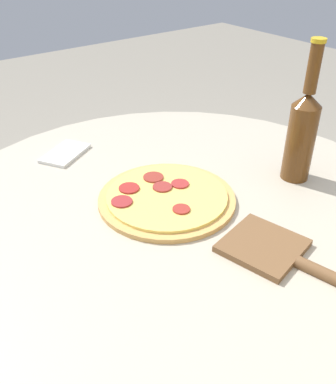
{
  "coord_description": "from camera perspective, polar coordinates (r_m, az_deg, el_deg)",
  "views": [
    {
      "loc": [
        0.44,
        0.54,
        1.22
      ],
      "look_at": [
        -0.0,
        -0.04,
        0.75
      ],
      "focal_mm": 40.0,
      "sensor_mm": 36.0,
      "label": 1
    }
  ],
  "objects": [
    {
      "name": "pizza",
      "position": [
        0.88,
        -0.06,
        -0.66
      ],
      "size": [
        0.28,
        0.28,
        0.02
      ],
      "color": "tan",
      "rests_on": "table"
    },
    {
      "name": "napkin",
      "position": [
        1.08,
        -13.54,
        5.05
      ],
      "size": [
        0.14,
        0.13,
        0.01
      ],
      "color": "white",
      "rests_on": "table"
    },
    {
      "name": "table",
      "position": [
        0.96,
        1.32,
        -10.57
      ],
      "size": [
        1.03,
        1.03,
        0.73
      ],
      "color": "#B2A893",
      "rests_on": "ground_plane"
    },
    {
      "name": "beer_bottle",
      "position": [
        0.95,
        17.44,
        7.71
      ],
      "size": [
        0.06,
        0.06,
        0.3
      ],
      "color": "#563314",
      "rests_on": "table"
    },
    {
      "name": "pizza_paddle",
      "position": [
        0.76,
        14.17,
        -7.73
      ],
      "size": [
        0.15,
        0.25,
        0.02
      ],
      "rotation": [
        0.0,
        0.0,
        1.79
      ],
      "color": "brown",
      "rests_on": "table"
    }
  ]
}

